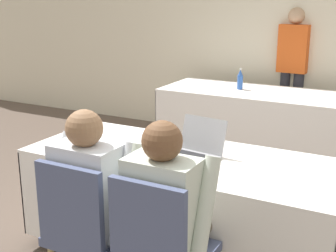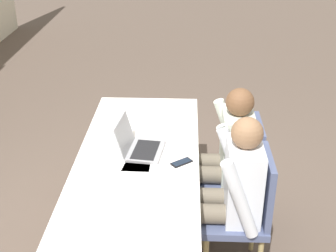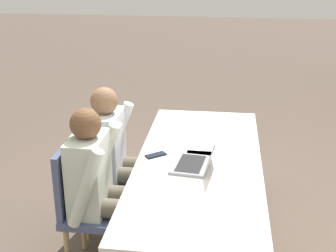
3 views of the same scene
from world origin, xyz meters
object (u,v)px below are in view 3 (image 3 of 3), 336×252
at_px(cell_phone, 156,155).
at_px(person_white_shirt, 101,182).
at_px(chair_near_right, 87,202).
at_px(person_checkered_shirt, 117,153).
at_px(chair_near_left, 104,171).
at_px(laptop, 197,161).

bearing_deg(cell_phone, person_white_shirt, -86.14).
bearing_deg(chair_near_right, person_checkered_shirt, -12.57).
bearing_deg(chair_near_left, person_white_shirt, -167.43).
relative_size(laptop, chair_near_left, 0.39).
relative_size(chair_near_left, person_white_shirt, 0.78).
bearing_deg(chair_near_left, cell_phone, -112.27).
bearing_deg(chair_near_right, laptop, -78.33).
relative_size(cell_phone, person_white_shirt, 0.13).
xyz_separation_m(laptop, cell_phone, (-0.14, -0.30, -0.04)).
xyz_separation_m(cell_phone, person_checkered_shirt, (-0.17, -0.32, -0.08)).
bearing_deg(person_white_shirt, person_checkered_shirt, 0.00).
bearing_deg(person_checkered_shirt, person_white_shirt, -180.00).
height_order(chair_near_left, person_white_shirt, person_white_shirt).
relative_size(chair_near_right, person_checkered_shirt, 0.78).
xyz_separation_m(laptop, chair_near_left, (-0.31, -0.72, -0.28)).
height_order(laptop, person_white_shirt, person_white_shirt).
relative_size(person_checkered_shirt, person_white_shirt, 1.00).
relative_size(cell_phone, chair_near_right, 0.17).
bearing_deg(cell_phone, chair_near_left, -150.46).
bearing_deg(person_white_shirt, cell_phone, -47.96).
distance_m(laptop, person_white_shirt, 0.65).
bearing_deg(laptop, cell_phone, -108.16).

